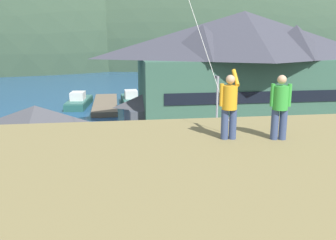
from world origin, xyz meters
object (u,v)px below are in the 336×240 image
Objects in this scene: harbor_lodge at (243,67)px; person_companion at (280,105)px; parked_car_corner_spot at (182,210)px; wharf_dock at (105,104)px; parked_car_mid_row_far at (312,162)px; moored_boat_wharfside at (79,102)px; storage_shed_near_lot at (38,149)px; parked_car_mid_row_near at (5,235)px; parked_car_front_row_silver at (288,214)px; person_kite_flyer at (229,104)px; moored_boat_outer_mooring at (131,100)px; parked_car_front_row_red at (132,172)px; storage_shed_waterside at (154,110)px; parked_car_lone_by_shed at (234,169)px; parking_light_pole at (217,113)px.

harbor_lodge reaches higher than person_companion.
harbor_lodge reaches higher than parked_car_corner_spot.
wharf_dock is at bearing 97.68° from parked_car_corner_spot.
person_companion is at bearing -82.25° from wharf_dock.
parked_car_mid_row_far is at bearing 29.16° from parked_car_corner_spot.
parked_car_corner_spot is (8.25, -34.73, 0.34)m from moored_boat_wharfside.
person_companion is (9.12, -13.46, 5.01)m from storage_shed_near_lot.
parked_car_mid_row_near is at bearing -90.00° from moored_boat_wharfside.
storage_shed_near_lot reaches higher than parked_car_front_row_silver.
person_kite_flyer is at bearing -38.38° from parked_car_mid_row_near.
harbor_lodge is 2.94× the size of moored_boat_outer_mooring.
parked_car_front_row_red reaches higher than wharf_dock.
storage_shed_near_lot is 18.43m from parked_car_mid_row_far.
storage_shed_waterside is 14.23m from parked_car_front_row_red.
parked_car_mid_row_far is 0.99× the size of parked_car_front_row_red.
person_kite_flyer is at bearing -59.47° from storage_shed_near_lot.
storage_shed_waterside is at bearing 58.16° from storage_shed_near_lot.
storage_shed_waterside reaches higher than moored_boat_wharfside.
parked_car_corner_spot is (-10.23, -20.59, -5.44)m from harbor_lodge.
parked_car_mid_row_near is at bearing -152.57° from parked_car_lone_by_shed.
moored_boat_outer_mooring is at bearing 102.19° from parking_light_pole.
wharf_dock is at bearing 97.75° from person_companion.
harbor_lodge is 29.96m from person_companion.
parked_car_mid_row_near is at bearing -101.21° from moored_boat_outer_mooring.
parked_car_mid_row_far is 8.72m from parked_car_front_row_silver.
wharf_dock is (-5.27, 14.62, -1.98)m from storage_shed_waterside.
harbor_lodge is 23.63m from parked_car_corner_spot.
harbor_lodge is 19.32m from moored_boat_outer_mooring.
parked_car_mid_row_near is 0.99× the size of parked_car_lone_by_shed.
parking_light_pole is (0.02, 4.56, 2.88)m from parked_car_lone_by_shed.
harbor_lodge reaches higher than parked_car_front_row_silver.
storage_shed_near_lot is 12.59m from parked_car_lone_by_shed.
parked_car_corner_spot and parked_car_front_row_red have the same top height.
moored_boat_wharfside is 7.25m from moored_boat_outer_mooring.
parking_light_pole is at bearing 145.17° from parked_car_mid_row_far.
parked_car_mid_row_far is at bearing -54.89° from storage_shed_waterside.
person_companion is (3.41, -13.56, 6.88)m from parked_car_front_row_red.
parked_car_corner_spot is 11.83m from parked_car_mid_row_far.
moored_boat_wharfside is 4.71× the size of person_companion.
harbor_lodge is 13.12× the size of person_companion.
moored_boat_outer_mooring is 37.21m from parked_car_mid_row_near.
moored_boat_outer_mooring is at bearing 99.53° from parked_car_front_row_silver.
parked_car_mid_row_far is at bearing 56.04° from person_companion.
wharf_dock is 32.05m from parked_car_mid_row_far.
parked_car_front_row_silver is (0.66, -6.50, 0.00)m from parked_car_lone_by_shed.
parked_car_front_row_silver is (-5.13, -21.80, -5.44)m from harbor_lodge.
storage_shed_near_lot is 0.51× the size of wharf_dock.
moored_boat_outer_mooring reaches higher than parked_car_front_row_red.
person_kite_flyer is at bearing -88.91° from moored_boat_outer_mooring.
person_kite_flyer reaches higher than parked_car_mid_row_far.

